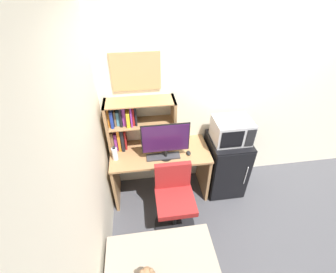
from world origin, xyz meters
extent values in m
cube|color=silver|center=(0.40, 0.02, 1.30)|extent=(6.40, 0.04, 2.60)
cube|color=silver|center=(-1.62, -1.60, 1.30)|extent=(0.04, 4.40, 2.60)
cube|color=#997047|center=(-0.93, -0.29, 0.75)|extent=(1.25, 0.58, 0.03)
cube|color=#997047|center=(-1.53, -0.29, 0.37)|extent=(0.04, 0.52, 0.73)
cube|color=#997047|center=(-0.32, -0.29, 0.37)|extent=(0.04, 0.52, 0.73)
cube|color=#997047|center=(-1.53, -0.14, 1.09)|extent=(0.03, 0.28, 0.66)
cube|color=#997047|center=(-0.73, -0.14, 1.09)|extent=(0.03, 0.28, 0.66)
cube|color=#997047|center=(-1.13, -0.14, 1.41)|extent=(0.83, 0.28, 0.01)
cube|color=#997047|center=(-1.13, -0.14, 1.12)|extent=(0.76, 0.28, 0.01)
cube|color=brown|center=(-1.50, -0.11, 0.90)|extent=(0.03, 0.20, 0.28)
cube|color=purple|center=(-1.46, -0.11, 0.88)|extent=(0.04, 0.18, 0.24)
cube|color=orange|center=(-1.42, -0.12, 0.92)|extent=(0.03, 0.20, 0.31)
cube|color=black|center=(-1.38, -0.12, 0.92)|extent=(0.04, 0.22, 0.31)
cube|color=#B21E1E|center=(-1.34, -0.11, 0.90)|extent=(0.02, 0.17, 0.27)
cube|color=orange|center=(-1.50, -0.11, 1.25)|extent=(0.02, 0.18, 0.25)
cube|color=navy|center=(-1.46, -0.12, 1.23)|extent=(0.03, 0.22, 0.22)
cube|color=brown|center=(-1.43, -0.11, 1.22)|extent=(0.02, 0.17, 0.19)
cube|color=teal|center=(-1.40, -0.10, 1.21)|extent=(0.03, 0.16, 0.18)
cube|color=black|center=(-1.36, -0.11, 1.25)|extent=(0.02, 0.20, 0.25)
cube|color=purple|center=(-1.33, -0.11, 1.25)|extent=(0.04, 0.17, 0.26)
cube|color=gold|center=(-1.28, -0.12, 1.22)|extent=(0.04, 0.23, 0.19)
cube|color=purple|center=(-1.24, -0.12, 1.25)|extent=(0.02, 0.22, 0.25)
cube|color=#B21E1E|center=(-1.22, -0.11, 1.24)|extent=(0.02, 0.19, 0.23)
cube|color=black|center=(-1.19, -0.11, 1.24)|extent=(0.02, 0.20, 0.24)
cylinder|color=black|center=(-0.87, -0.40, 0.77)|extent=(0.17, 0.17, 0.02)
cylinder|color=black|center=(-0.87, -0.40, 0.82)|extent=(0.04, 0.04, 0.09)
cube|color=black|center=(-0.87, -0.39, 1.05)|extent=(0.57, 0.01, 0.38)
cube|color=#33143D|center=(-0.87, -0.40, 1.05)|extent=(0.54, 0.02, 0.36)
cube|color=#333338|center=(-0.90, -0.40, 0.77)|extent=(0.41, 0.12, 0.02)
ellipsoid|color=black|center=(-0.58, -0.39, 0.78)|extent=(0.05, 0.08, 0.04)
cylinder|color=silver|center=(-1.47, -0.35, 0.84)|extent=(0.07, 0.07, 0.17)
cylinder|color=black|center=(-1.47, -0.35, 0.94)|extent=(0.04, 0.04, 0.02)
cube|color=black|center=(-0.02, -0.29, 0.43)|extent=(0.51, 0.54, 0.86)
cube|color=black|center=(-0.02, -0.57, 0.43)|extent=(0.49, 0.01, 0.82)
cylinder|color=#B2B2B7|center=(0.16, -0.58, 0.47)|extent=(0.01, 0.01, 0.30)
cube|color=#ADADB2|center=(-0.02, -0.29, 1.00)|extent=(0.46, 0.37, 0.30)
cube|color=black|center=(-0.08, -0.48, 1.00)|extent=(0.28, 0.01, 0.23)
cube|color=black|center=(0.15, -0.48, 1.00)|extent=(0.11, 0.01, 0.24)
cylinder|color=black|center=(-0.82, -0.86, 0.02)|extent=(0.50, 0.50, 0.04)
cylinder|color=black|center=(-0.82, -0.86, 0.25)|extent=(0.04, 0.04, 0.46)
cube|color=maroon|center=(-0.82, -0.86, 0.50)|extent=(0.44, 0.44, 0.07)
cube|color=maroon|center=(-0.82, -0.67, 0.71)|extent=(0.42, 0.06, 0.35)
sphere|color=#846042|center=(-1.19, -1.66, 0.68)|extent=(0.10, 0.10, 0.10)
sphere|color=#846042|center=(-1.23, -1.66, 0.72)|extent=(0.04, 0.04, 0.04)
sphere|color=#846042|center=(-1.15, -1.66, 0.72)|extent=(0.04, 0.04, 0.04)
cube|color=tan|center=(-1.14, -0.01, 1.71)|extent=(0.55, 0.02, 0.43)
camera|label=1|loc=(-1.14, -2.49, 2.65)|focal=24.45mm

